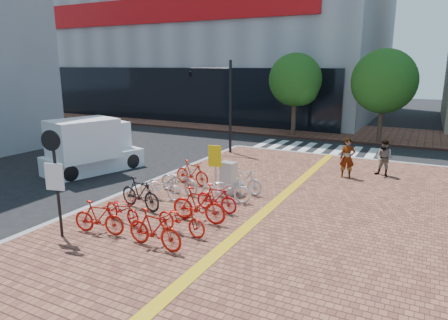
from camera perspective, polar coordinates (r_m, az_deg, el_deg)
The scene contains 25 objects.
ground at distance 13.86m, azimuth -4.54°, elevation -8.79°, with size 120.00×120.00×0.00m, color black.
tactile_strip at distance 9.14m, azimuth -10.71°, elevation -20.56°, with size 0.40×34.00×0.01m, color gold.
kerb_north at distance 23.76m, azimuth 17.29°, elevation 0.27°, with size 14.00×0.25×0.15m, color gray.
far_sidewalk at distance 33.01m, azimuth 14.97°, elevation 3.97°, with size 70.00×8.00×0.15m, color brown.
crosswalk at distance 26.20m, azimuth 12.69°, elevation 1.58°, with size 7.50×4.00×0.01m.
street_trees at distance 28.42m, azimuth 23.98°, elevation 10.00°, with size 16.20×4.60×6.35m.
bike_0 at distance 12.95m, azimuth -17.45°, elevation -7.85°, with size 0.49×1.73×1.04m, color #B1160C.
bike_1 at distance 13.68m, azimuth -14.33°, elevation -6.83°, with size 0.59×1.69×0.89m, color #B60D0D.
bike_2 at distance 14.71m, azimuth -11.91°, elevation -4.68°, with size 0.55×1.94×1.17m, color black.
bike_3 at distance 15.62m, azimuth -9.07°, elevation -3.87°, with size 0.64×1.83×0.96m, color white.
bike_4 at distance 16.27m, azimuth -6.44°, elevation -2.93°, with size 0.69×1.98×1.04m, color #A4A4A8.
bike_5 at distance 17.32m, azimuth -4.59°, elevation -1.83°, with size 0.51×1.79×1.08m, color #B21A0C.
bike_6 at distance 11.60m, azimuth -9.91°, elevation -9.70°, with size 0.53×1.88×1.13m, color #A9150C.
bike_7 at distance 12.44m, azimuth -6.14°, elevation -8.37°, with size 0.63×1.81×0.95m, color red.
bike_8 at distance 13.26m, azimuth -3.63°, elevation -6.42°, with size 0.55×1.95×1.17m, color #B8140D.
bike_9 at distance 14.16m, azimuth -1.09°, elevation -5.47°, with size 0.47×1.65×0.99m, color #B90D11.
bike_10 at distance 15.18m, azimuth 0.28°, elevation -4.09°, with size 0.68×1.96×1.03m, color white.
bike_11 at distance 16.12m, azimuth 2.72°, elevation -2.97°, with size 0.50×1.78×1.07m, color silver.
pedestrian_a at distance 19.17m, azimuth 17.20°, elevation 0.27°, with size 0.67×0.44×1.84m, color gray.
pedestrian_b at distance 20.02m, azimuth 21.95°, elevation 0.24°, with size 0.83×0.65×1.71m, color #4B5060.
utility_box at distance 16.11m, azimuth 0.66°, elevation -2.55°, with size 0.59×0.43×1.29m, color silver.
yellow_sign at distance 15.88m, azimuth -1.28°, elevation -0.06°, with size 0.54×0.16×1.99m.
notice_sign at distance 12.64m, azimuth -23.05°, elevation -1.45°, with size 0.60×0.21×3.28m.
traffic_light_pole at distance 23.91m, azimuth -1.78°, elevation 10.11°, with size 2.88×1.11×5.37m.
box_truck at distance 20.98m, azimuth -18.49°, elevation 1.88°, with size 3.31×5.09×2.73m.
Camera 1 is at (6.81, -10.89, 5.23)m, focal length 32.00 mm.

